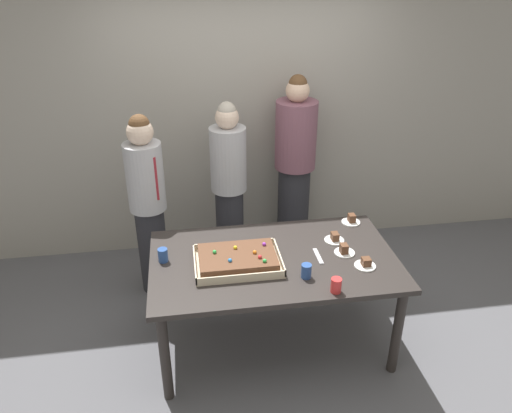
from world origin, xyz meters
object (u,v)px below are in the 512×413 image
drink_cup_far_end (163,255)px  drink_cup_nearest (306,271)px  sheet_cake (238,260)px  plated_slice_near_left (351,220)px  person_green_shirt_behind (148,203)px  party_table (274,268)px  drink_cup_middle (336,285)px  cake_server_utensil (318,256)px  person_striped_tie_right (295,167)px  plated_slice_far_right (334,238)px  plated_slice_far_left (365,264)px  plated_slice_near_right (344,251)px  person_serving_front (229,187)px

drink_cup_far_end → drink_cup_nearest: bearing=-19.9°
sheet_cake → plated_slice_near_left: sheet_cake is taller
plated_slice_near_left → person_green_shirt_behind: 1.68m
party_table → drink_cup_nearest: 0.34m
drink_cup_middle → cake_server_utensil: 0.42m
party_table → cake_server_utensil: cake_server_utensil is taller
person_striped_tie_right → drink_cup_nearest: bearing=18.5°
person_green_shirt_behind → drink_cup_far_end: bearing=-26.5°
party_table → plated_slice_far_right: size_ratio=11.75×
cake_server_utensil → person_green_shirt_behind: (-1.23, 0.87, 0.09)m
plated_slice_far_left → drink_cup_nearest: size_ratio=1.50×
party_table → person_striped_tie_right: size_ratio=0.99×
plated_slice_far_left → drink_cup_far_end: 1.42m
plated_slice_far_left → plated_slice_near_left: bearing=80.5°
plated_slice_near_left → person_green_shirt_behind: (-1.62, 0.43, 0.07)m
plated_slice_far_left → person_striped_tie_right: person_striped_tie_right is taller
plated_slice_near_left → plated_slice_near_right: size_ratio=1.00×
person_serving_front → plated_slice_far_left: bearing=35.7°
party_table → plated_slice_near_right: size_ratio=11.75×
party_table → drink_cup_nearest: (0.17, -0.26, 0.13)m
drink_cup_nearest → sheet_cake: bearing=153.1°
plated_slice_near_right → drink_cup_far_end: 1.30m
plated_slice_near_right → drink_cup_middle: drink_cup_middle is taller
sheet_cake → person_green_shirt_behind: bearing=126.1°
plated_slice_near_left → party_table: bearing=-149.6°
plated_slice_near_left → cake_server_utensil: plated_slice_near_left is taller
drink_cup_middle → person_green_shirt_behind: size_ratio=0.06×
plated_slice_far_left → plated_slice_far_right: plated_slice_far_right is taller
cake_server_utensil → plated_slice_far_left: bearing=-30.1°
drink_cup_far_end → person_striped_tie_right: person_striped_tie_right is taller
cake_server_utensil → plated_slice_far_right: bearing=47.2°
drink_cup_nearest → person_green_shirt_behind: size_ratio=0.06×
drink_cup_middle → person_serving_front: bearing=109.2°
person_serving_front → person_striped_tie_right: bearing=109.0°
plated_slice_far_left → person_green_shirt_behind: (-1.52, 1.04, 0.07)m
plated_slice_far_left → person_green_shirt_behind: 1.85m
plated_slice_near_left → drink_cup_nearest: bearing=-128.7°
party_table → plated_slice_near_right: (0.52, -0.02, 0.11)m
party_table → sheet_cake: 0.30m
sheet_cake → plated_slice_near_right: 0.78m
plated_slice_near_left → cake_server_utensil: 0.60m
plated_slice_far_left → drink_cup_far_end: drink_cup_far_end is taller
plated_slice_far_left → drink_cup_far_end: (-1.39, 0.28, 0.03)m
plated_slice_near_right → person_serving_front: person_serving_front is taller
party_table → drink_cup_far_end: bearing=173.7°
plated_slice_far_right → drink_cup_nearest: (-0.33, -0.43, 0.03)m
sheet_cake → plated_slice_near_left: size_ratio=4.03×
drink_cup_middle → plated_slice_far_right: bearing=73.9°
party_table → cake_server_utensil: size_ratio=8.81×
sheet_cake → plated_slice_far_left: sheet_cake is taller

